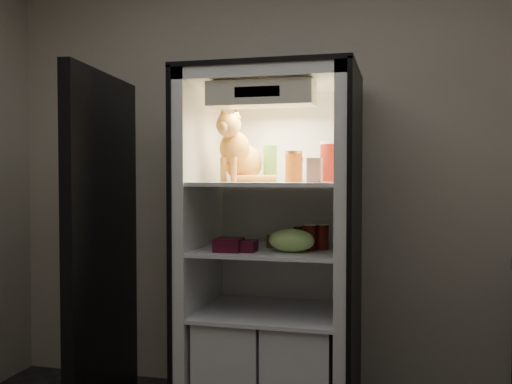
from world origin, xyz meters
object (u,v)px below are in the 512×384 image
at_px(mayo_tub, 295,169).
at_px(cream_carton, 315,170).
at_px(soda_can_a, 299,236).
at_px(berry_box_right, 245,246).
at_px(parmesan_shaker, 270,163).
at_px(salsa_jar, 294,166).
at_px(condiment_jar, 272,240).
at_px(soda_can_c, 309,237).
at_px(soda_can_b, 322,237).
at_px(refrigerator, 273,274).
at_px(berry_box_left, 229,245).
at_px(grape_bag, 292,240).
at_px(tabby_cat, 239,154).
at_px(pepper_jar, 332,161).

relative_size(mayo_tub, cream_carton, 1.08).
bearing_deg(soda_can_a, mayo_tub, 117.78).
bearing_deg(mayo_tub, berry_box_right, -121.44).
distance_m(parmesan_shaker, cream_carton, 0.35).
relative_size(salsa_jar, condiment_jar, 2.02).
relative_size(cream_carton, soda_can_c, 0.91).
bearing_deg(soda_can_b, cream_carton, -98.52).
height_order(parmesan_shaker, soda_can_a, parmesan_shaker).
distance_m(soda_can_b, berry_box_right, 0.41).
distance_m(parmesan_shaker, soda_can_c, 0.47).
relative_size(refrigerator, berry_box_left, 14.15).
relative_size(grape_bag, berry_box_right, 2.04).
xyz_separation_m(parmesan_shaker, cream_carton, (0.27, -0.22, -0.04)).
distance_m(refrigerator, cream_carton, 0.64).
relative_size(tabby_cat, condiment_jar, 4.98).
xyz_separation_m(soda_can_c, condiment_jar, (-0.21, 0.04, -0.03)).
bearing_deg(pepper_jar, condiment_jar, -160.11).
bearing_deg(soda_can_a, cream_carton, -61.51).
bearing_deg(soda_can_a, soda_can_b, -28.74).
height_order(pepper_jar, condiment_jar, pepper_jar).
distance_m(condiment_jar, berry_box_right, 0.20).
xyz_separation_m(tabby_cat, berry_box_left, (0.01, -0.21, -0.46)).
bearing_deg(berry_box_left, tabby_cat, 92.08).
relative_size(salsa_jar, soda_can_a, 1.40).
bearing_deg(berry_box_left, soda_can_c, 20.57).
bearing_deg(salsa_jar, soda_can_c, -21.18).
height_order(salsa_jar, soda_can_a, salsa_jar).
distance_m(grape_bag, berry_box_right, 0.24).
relative_size(pepper_jar, soda_can_a, 1.88).
bearing_deg(condiment_jar, grape_bag, -44.97).
xyz_separation_m(parmesan_shaker, soda_can_b, (0.29, -0.09, -0.38)).
relative_size(soda_can_c, grape_bag, 0.57).
xyz_separation_m(tabby_cat, soda_can_a, (0.32, 0.05, -0.44)).
relative_size(cream_carton, grape_bag, 0.52).
height_order(mayo_tub, salsa_jar, salsa_jar).
bearing_deg(pepper_jar, refrigerator, -169.07).
xyz_separation_m(grape_bag, berry_box_left, (-0.31, -0.06, -0.02)).
relative_size(parmesan_shaker, mayo_tub, 1.50).
height_order(cream_carton, soda_can_a, cream_carton).
xyz_separation_m(tabby_cat, berry_box_right, (0.09, -0.20, -0.47)).
distance_m(pepper_jar, grape_bag, 0.50).
bearing_deg(berry_box_right, soda_can_c, 23.27).
relative_size(salsa_jar, berry_box_left, 1.20).
xyz_separation_m(salsa_jar, grape_bag, (0.01, -0.12, -0.37)).
height_order(refrigerator, pepper_jar, refrigerator).
height_order(refrigerator, mayo_tub, refrigerator).
xyz_separation_m(soda_can_c, grape_bag, (-0.07, -0.09, -0.01)).
bearing_deg(refrigerator, tabby_cat, -172.33).
xyz_separation_m(refrigerator, grape_bag, (0.13, -0.18, 0.21)).
bearing_deg(pepper_jar, berry_box_right, -144.57).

